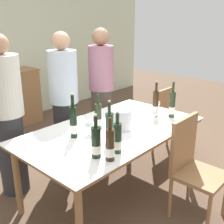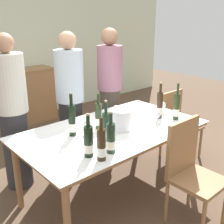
% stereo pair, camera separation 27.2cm
% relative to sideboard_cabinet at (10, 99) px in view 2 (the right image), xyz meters
% --- Properties ---
extents(ground_plane, '(12.00, 12.00, 0.00)m').
position_rel_sideboard_cabinet_xyz_m(ground_plane, '(-0.03, -2.61, -0.47)').
color(ground_plane, brown).
extents(sideboard_cabinet, '(1.56, 0.46, 0.94)m').
position_rel_sideboard_cabinet_xyz_m(sideboard_cabinet, '(0.00, 0.00, 0.00)').
color(sideboard_cabinet, '#996B42').
rests_on(sideboard_cabinet, ground_plane).
extents(dining_table, '(1.86, 1.05, 0.74)m').
position_rel_sideboard_cabinet_xyz_m(dining_table, '(-0.03, -2.61, 0.21)').
color(dining_table, '#996B42').
rests_on(dining_table, ground_plane).
extents(ice_bucket, '(0.21, 0.21, 0.21)m').
position_rel_sideboard_cabinet_xyz_m(ice_bucket, '(0.04, -2.68, 0.38)').
color(ice_bucket, silver).
rests_on(ice_bucket, dining_table).
extents(wine_bottle_0, '(0.07, 0.07, 0.35)m').
position_rel_sideboard_cabinet_xyz_m(wine_bottle_0, '(-0.50, -3.02, 0.39)').
color(wine_bottle_0, '#332314').
rests_on(wine_bottle_0, dining_table).
extents(wine_bottle_1, '(0.07, 0.07, 0.42)m').
position_rel_sideboard_cabinet_xyz_m(wine_bottle_1, '(-0.40, -2.48, 0.41)').
color(wine_bottle_1, black).
rests_on(wine_bottle_1, dining_table).
extents(wine_bottle_2, '(0.08, 0.08, 0.36)m').
position_rel_sideboard_cabinet_xyz_m(wine_bottle_2, '(-0.36, -2.97, 0.39)').
color(wine_bottle_2, '#1E3323').
rests_on(wine_bottle_2, dining_table).
extents(wine_bottle_3, '(0.07, 0.07, 0.38)m').
position_rel_sideboard_cabinet_xyz_m(wine_bottle_3, '(-0.25, -2.78, 0.40)').
color(wine_bottle_3, '#1E3323').
rests_on(wine_bottle_3, dining_table).
extents(wine_bottle_4, '(0.07, 0.07, 0.40)m').
position_rel_sideboard_cabinet_xyz_m(wine_bottle_4, '(0.58, -2.71, 0.41)').
color(wine_bottle_4, '#332314').
rests_on(wine_bottle_4, dining_table).
extents(wine_bottle_5, '(0.08, 0.08, 0.36)m').
position_rel_sideboard_cabinet_xyz_m(wine_bottle_5, '(-0.54, -2.91, 0.39)').
color(wine_bottle_5, black).
rests_on(wine_bottle_5, dining_table).
extents(wine_bottle_6, '(0.07, 0.07, 0.40)m').
position_rel_sideboard_cabinet_xyz_m(wine_bottle_6, '(0.68, -2.86, 0.41)').
color(wine_bottle_6, '#28381E').
rests_on(wine_bottle_6, dining_table).
extents(wine_bottle_7, '(0.07, 0.07, 0.36)m').
position_rel_sideboard_cabinet_xyz_m(wine_bottle_7, '(-0.11, -2.50, 0.39)').
color(wine_bottle_7, '#28381E').
rests_on(wine_bottle_7, dining_table).
extents(wine_glass_0, '(0.08, 0.08, 0.14)m').
position_rel_sideboard_cabinet_xyz_m(wine_glass_0, '(-0.26, -2.53, 0.36)').
color(wine_glass_0, white).
rests_on(wine_glass_0, dining_table).
extents(wine_glass_1, '(0.07, 0.07, 0.13)m').
position_rel_sideboard_cabinet_xyz_m(wine_glass_1, '(0.75, -2.62, 0.35)').
color(wine_glass_1, white).
rests_on(wine_glass_1, dining_table).
extents(wine_glass_2, '(0.08, 0.08, 0.15)m').
position_rel_sideboard_cabinet_xyz_m(wine_glass_2, '(0.21, -2.42, 0.38)').
color(wine_glass_2, white).
rests_on(wine_glass_2, dining_table).
extents(wine_glass_3, '(0.07, 0.07, 0.14)m').
position_rel_sideboard_cabinet_xyz_m(wine_glass_3, '(0.41, -2.81, 0.36)').
color(wine_glass_3, white).
rests_on(wine_glass_3, dining_table).
extents(chair_near_front, '(0.42, 0.42, 0.95)m').
position_rel_sideboard_cabinet_xyz_m(chair_near_front, '(0.24, -3.36, 0.07)').
color(chair_near_front, '#996B42').
rests_on(chair_near_front, ground_plane).
extents(chair_right_end, '(0.42, 0.42, 0.87)m').
position_rel_sideboard_cabinet_xyz_m(chair_right_end, '(1.20, -2.53, 0.03)').
color(chair_right_end, '#996B42').
rests_on(chair_right_end, ground_plane).
extents(person_host, '(0.33, 0.33, 1.66)m').
position_rel_sideboard_cabinet_xyz_m(person_host, '(-0.69, -1.80, 0.36)').
color(person_host, '#2D2D33').
rests_on(person_host, ground_plane).
extents(person_guest_left, '(0.33, 0.33, 1.65)m').
position_rel_sideboard_cabinet_xyz_m(person_guest_left, '(0.01, -1.83, 0.36)').
color(person_guest_left, '#262628').
rests_on(person_guest_left, ground_plane).
extents(person_guest_right, '(0.33, 0.33, 1.67)m').
position_rel_sideboard_cabinet_xyz_m(person_guest_right, '(0.68, -1.78, 0.37)').
color(person_guest_right, '#51473D').
rests_on(person_guest_right, ground_plane).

